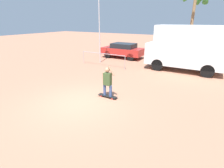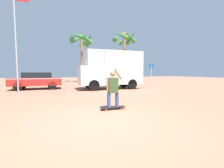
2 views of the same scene
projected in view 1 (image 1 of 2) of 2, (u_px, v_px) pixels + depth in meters
ground_plane at (78, 103)px, 8.07m from camera, size 80.00×80.00×0.00m
skateboard at (108, 96)px, 8.63m from camera, size 1.00×0.26×0.09m
person_skateboarder at (107, 80)px, 8.35m from camera, size 0.66×0.23×1.53m
camper_van at (187, 47)px, 12.55m from camera, size 5.42×2.08×3.27m
parked_car_red at (123, 50)px, 17.40m from camera, size 4.08×1.84×1.45m
flagpole at (100, 15)px, 14.34m from camera, size 0.93×0.12×7.02m
plaza_railing_segment at (103, 55)px, 14.17m from camera, size 4.06×0.05×1.08m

